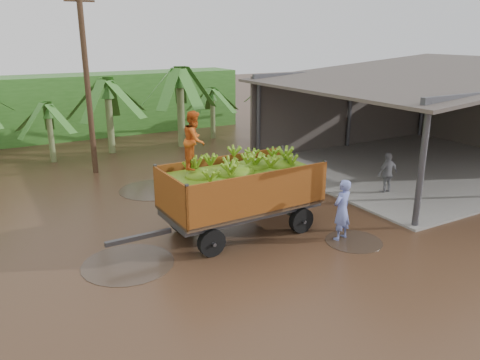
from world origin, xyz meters
The scene contains 8 objects.
ground centered at (0.00, 0.00, 0.00)m, with size 100.00×100.00×0.00m, color black.
packing_shed centered at (11.77, 1.77, 2.50)m, with size 12.78×10.80×4.76m.
hedge_north centered at (-2.00, 16.00, 1.80)m, with size 22.00×3.00×3.60m, color #2D661E.
banana_trailer centered at (0.32, -1.25, 1.43)m, with size 6.57×2.39×3.84m.
man_blue centered at (2.65, -3.20, 0.93)m, with size 0.68×0.44×1.86m, color #6A79C2.
man_grey centered at (6.98, -0.89, 0.81)m, with size 0.95×0.40×1.63m, color gray.
utility_pole centered at (-2.00, 7.59, 3.91)m, with size 1.20×0.24×7.70m.
banana_plants centered at (-5.32, 6.58, 1.84)m, with size 24.94×20.15×4.31m.
Camera 1 is at (-6.34, -12.84, 5.88)m, focal length 35.00 mm.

